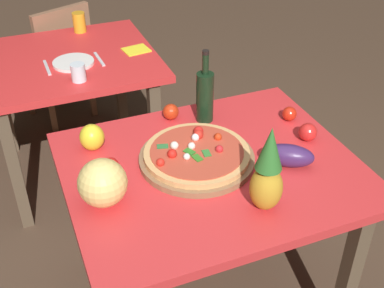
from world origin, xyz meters
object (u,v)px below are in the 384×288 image
at_px(tomato_at_corner, 308,132).
at_px(tomato_beside_pepper, 171,112).
at_px(display_table, 211,185).
at_px(eggplant, 288,155).
at_px(pineapple_left, 268,174).
at_px(knife_utensil, 99,59).
at_px(tomato_by_bottle, 289,114).
at_px(fork_utensil, 47,68).
at_px(pizza, 196,152).
at_px(drinking_glass_water, 78,72).
at_px(pizza_board, 197,159).
at_px(bell_pepper, 92,137).
at_px(background_table, 68,76).
at_px(dining_chair, 59,57).
at_px(melon, 103,183).
at_px(tomato_near_board, 111,165).
at_px(wine_bottle, 205,95).
at_px(napkin_folded, 136,50).
at_px(dinner_plate, 73,63).
at_px(drinking_glass_juice, 79,22).

xyz_separation_m(tomato_at_corner, tomato_beside_pepper, (-0.47, 0.37, -0.00)).
relative_size(display_table, tomato_beside_pepper, 15.83).
bearing_deg(display_table, eggplant, -20.81).
distance_m(pineapple_left, knife_utensil, 1.42).
xyz_separation_m(tomato_by_bottle, fork_utensil, (-0.92, 0.92, -0.03)).
bearing_deg(pizza, eggplant, -26.29).
bearing_deg(pizza, display_table, -50.91).
bearing_deg(drinking_glass_water, pizza_board, -71.15).
bearing_deg(display_table, bell_pepper, 143.71).
relative_size(background_table, dining_chair, 1.15).
height_order(background_table, bell_pepper, bell_pepper).
bearing_deg(knife_utensil, background_table, 148.57).
height_order(pineapple_left, melon, pineapple_left).
bearing_deg(eggplant, fork_utensil, 121.44).
height_order(display_table, tomato_near_board, tomato_near_board).
bearing_deg(display_table, tomato_at_corner, 2.09).
distance_m(pizza_board, melon, 0.41).
bearing_deg(tomato_beside_pepper, pizza, -92.53).
relative_size(dining_chair, eggplant, 4.25).
height_order(bell_pepper, fork_utensil, bell_pepper).
bearing_deg(wine_bottle, pizza, -119.08).
bearing_deg(dining_chair, tomato_beside_pepper, 79.90).
relative_size(background_table, fork_utensil, 5.44).
distance_m(pineapple_left, tomato_by_bottle, 0.61).
distance_m(dining_chair, napkin_folded, 0.84).
bearing_deg(wine_bottle, pizza_board, -118.67).
bearing_deg(tomato_beside_pepper, tomato_at_corner, -38.14).
distance_m(wine_bottle, knife_utensil, 0.84).
xyz_separation_m(melon, eggplant, (0.71, -0.05, -0.04)).
bearing_deg(eggplant, bell_pepper, 149.47).
xyz_separation_m(dining_chair, pizza, (0.27, -1.80, 0.32)).
xyz_separation_m(dining_chair, tomato_at_corner, (0.76, -1.84, 0.32)).
distance_m(pizza, wine_bottle, 0.32).
distance_m(display_table, tomato_by_bottle, 0.50).
relative_size(tomato_beside_pepper, napkin_folded, 0.51).
relative_size(tomato_by_bottle, napkin_folded, 0.45).
height_order(pizza, pineapple_left, pineapple_left).
bearing_deg(dinner_plate, dining_chair, 89.42).
height_order(pizza, napkin_folded, pizza).
bearing_deg(background_table, melon, -93.75).
relative_size(pineapple_left, melon, 1.89).
relative_size(pineapple_left, drinking_glass_juice, 2.76).
height_order(pizza_board, tomato_by_bottle, tomato_by_bottle).
distance_m(pizza, eggplant, 0.35).
xyz_separation_m(eggplant, drinking_glass_water, (-0.61, 1.01, 0.00)).
distance_m(dining_chair, tomato_near_board, 1.78).
relative_size(pizza, drinking_glass_juice, 3.50).
bearing_deg(knife_utensil, tomato_by_bottle, -58.16).
bearing_deg(bell_pepper, pizza, -34.03).
relative_size(dining_chair, pineapple_left, 2.59).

